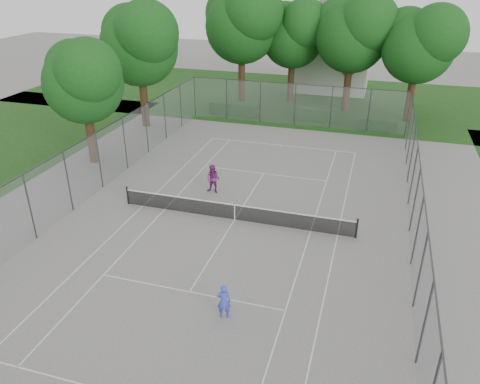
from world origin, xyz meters
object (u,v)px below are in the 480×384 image
(girl_player, at_px, (224,301))
(woman_player, at_px, (213,179))
(tennis_net, at_px, (235,211))
(house, at_px, (334,55))

(girl_player, distance_m, woman_player, 11.06)
(tennis_net, distance_m, house, 30.42)
(tennis_net, height_order, girl_player, girl_player)
(house, relative_size, girl_player, 6.02)
(tennis_net, distance_m, woman_player, 3.64)
(house, bearing_deg, tennis_net, -92.96)
(house, bearing_deg, girl_player, -89.53)
(tennis_net, bearing_deg, woman_player, 128.02)
(tennis_net, height_order, house, house)
(woman_player, bearing_deg, tennis_net, -46.50)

